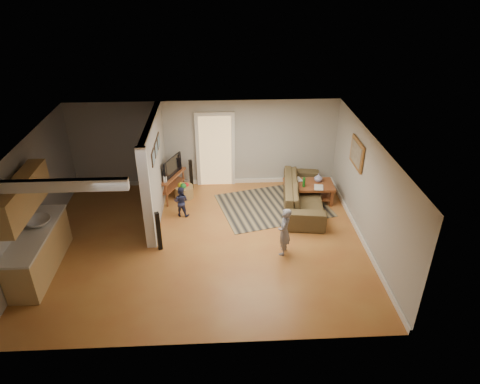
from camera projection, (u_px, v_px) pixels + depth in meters
name	position (u px, v px, depth m)	size (l,w,h in m)	color
ground	(204.00, 242.00, 10.06)	(7.50, 7.50, 0.00)	#9C5227
room_shell	(155.00, 180.00, 9.67)	(7.54, 6.02, 2.52)	#ABAAA4
area_rug	(273.00, 205.00, 11.53)	(2.79, 2.04, 0.01)	black
sofa	(302.00, 207.00, 11.48)	(2.56, 1.00, 0.75)	#423E21
coffee_table	(309.00, 187.00, 11.59)	(1.34, 0.81, 0.78)	brown
tv_console	(170.00, 177.00, 11.61)	(0.83, 1.19, 0.96)	brown
speaker_left	(159.00, 231.00, 9.60)	(0.10, 0.10, 0.97)	black
speaker_right	(191.00, 174.00, 12.18)	(0.09, 0.09, 0.89)	black
toy_basket	(184.00, 191.00, 11.84)	(0.53, 0.53, 0.47)	olive
child	(283.00, 253.00, 9.71)	(0.42, 0.27, 1.14)	gray
toddler	(182.00, 215.00, 11.11)	(0.39, 0.31, 0.81)	#212544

